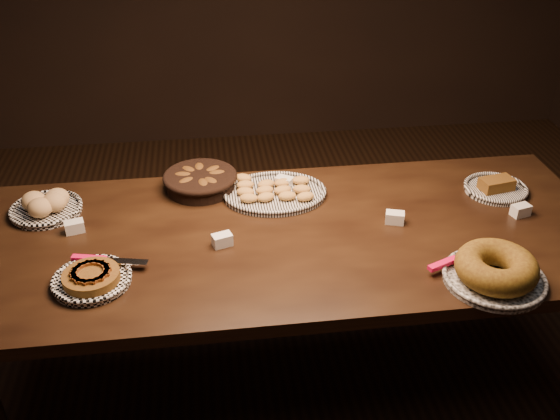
{
  "coord_description": "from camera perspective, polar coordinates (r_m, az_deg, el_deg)",
  "views": [
    {
      "loc": [
        -0.3,
        -1.92,
        2.04
      ],
      "look_at": [
        -0.04,
        0.05,
        0.82
      ],
      "focal_mm": 40.0,
      "sensor_mm": 36.0,
      "label": 1
    }
  ],
  "objects": [
    {
      "name": "ground",
      "position": [
        2.82,
        1.05,
        -14.83
      ],
      "size": [
        5.0,
        5.0,
        0.0
      ],
      "primitive_type": "plane",
      "color": "black",
      "rests_on": "ground"
    },
    {
      "name": "buffet_table",
      "position": [
        2.38,
        1.21,
        -3.51
      ],
      "size": [
        2.4,
        1.0,
        0.75
      ],
      "color": "black",
      "rests_on": "ground"
    },
    {
      "name": "apple_tart_plate",
      "position": [
        2.17,
        -16.83,
        -5.96
      ],
      "size": [
        0.32,
        0.26,
        0.05
      ],
      "rotation": [
        0.0,
        0.0,
        0.08
      ],
      "color": "white",
      "rests_on": "buffet_table"
    },
    {
      "name": "madeleine_platter",
      "position": [
        2.55,
        -0.55,
        1.67
      ],
      "size": [
        0.42,
        0.34,
        0.05
      ],
      "rotation": [
        0.0,
        0.0,
        0.1
      ],
      "color": "black",
      "rests_on": "buffet_table"
    },
    {
      "name": "bundt_cake_plate",
      "position": [
        2.18,
        19.09,
        -5.24
      ],
      "size": [
        0.38,
        0.34,
        0.11
      ],
      "rotation": [
        0.0,
        0.0,
        -0.22
      ],
      "color": "black",
      "rests_on": "buffet_table"
    },
    {
      "name": "croissant_basket",
      "position": [
        2.61,
        -7.3,
        2.77
      ],
      "size": [
        0.31,
        0.31,
        0.08
      ],
      "rotation": [
        0.0,
        0.0,
        -0.11
      ],
      "color": "black",
      "rests_on": "buffet_table"
    },
    {
      "name": "bread_roll_plate",
      "position": [
        2.6,
        -20.59,
        0.41
      ],
      "size": [
        0.28,
        0.28,
        0.09
      ],
      "rotation": [
        0.0,
        0.0,
        -0.42
      ],
      "color": "white",
      "rests_on": "buffet_table"
    },
    {
      "name": "loaf_plate",
      "position": [
        2.73,
        19.13,
        1.95
      ],
      "size": [
        0.26,
        0.26,
        0.06
      ],
      "rotation": [
        0.0,
        0.0,
        0.19
      ],
      "color": "black",
      "rests_on": "buffet_table"
    },
    {
      "name": "tent_cards",
      "position": [
        2.4,
        2.0,
        -0.4
      ],
      "size": [
        1.78,
        0.47,
        0.04
      ],
      "color": "white",
      "rests_on": "buffet_table"
    }
  ]
}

